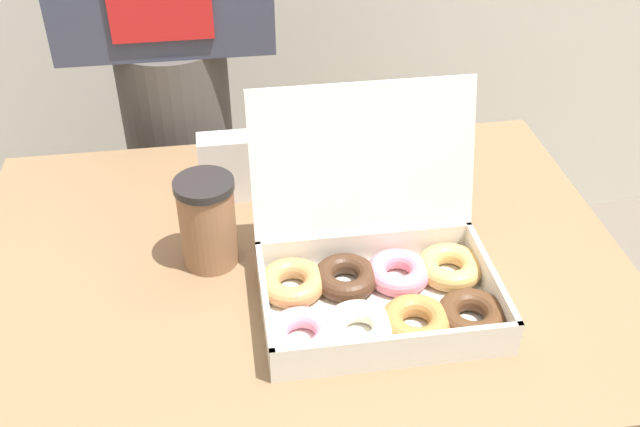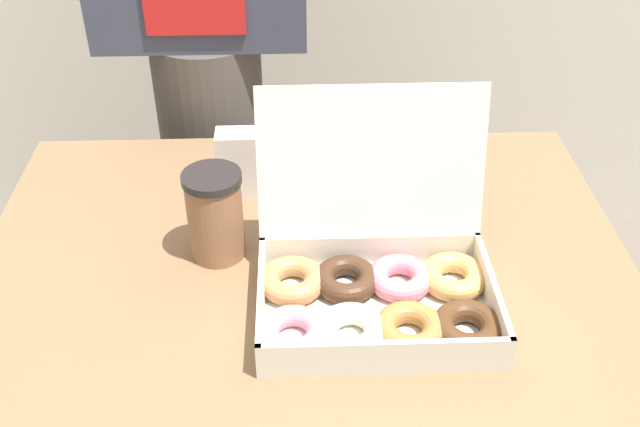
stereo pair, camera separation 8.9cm
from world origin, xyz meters
The scene contains 5 objects.
table centered at (0.00, 0.00, 0.35)m, with size 1.00×0.74×0.70m.
donut_box centered at (0.10, -0.11, 0.74)m, with size 0.36×0.29×0.27m.
coffee_cup centered at (-0.13, 0.02, 0.77)m, with size 0.09×0.09×0.14m.
napkin_holder centered at (-0.08, 0.19, 0.76)m, with size 0.12×0.05×0.12m.
person_customer centered at (-0.19, 0.55, 0.89)m, with size 0.41×0.23×1.61m.
Camera 2 is at (-0.01, -0.89, 1.43)m, focal length 42.00 mm.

